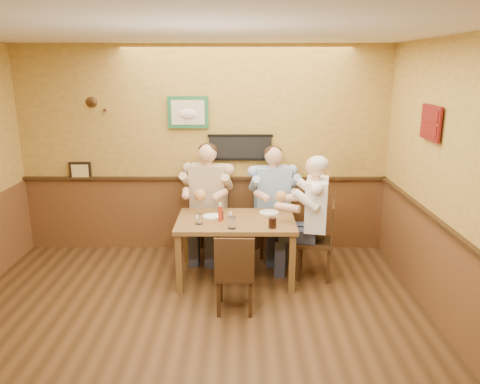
# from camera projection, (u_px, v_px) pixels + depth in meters

# --- Properties ---
(room) EXTENTS (5.02, 5.03, 2.81)m
(room) POSITION_uv_depth(u_px,v_px,m) (198.00, 165.00, 4.04)
(room) COLOR #362210
(room) RESTS_ON ground
(dining_table) EXTENTS (1.40, 0.90, 0.75)m
(dining_table) POSITION_uv_depth(u_px,v_px,m) (236.00, 227.00, 5.59)
(dining_table) COLOR brown
(dining_table) RESTS_ON ground
(chair_back_left) EXTENTS (0.51, 0.51, 0.97)m
(chair_back_left) POSITION_uv_depth(u_px,v_px,m) (209.00, 221.00, 6.35)
(chair_back_left) COLOR #3A2512
(chair_back_left) RESTS_ON ground
(chair_back_right) EXTENTS (0.50, 0.50, 0.94)m
(chair_back_right) POSITION_uv_depth(u_px,v_px,m) (272.00, 221.00, 6.38)
(chair_back_right) COLOR #3A2512
(chair_back_right) RESTS_ON ground
(chair_right_end) EXTENTS (0.52, 0.52, 0.95)m
(chair_right_end) POSITION_uv_depth(u_px,v_px,m) (315.00, 240.00, 5.68)
(chair_right_end) COLOR #3A2512
(chair_right_end) RESTS_ON ground
(chair_near_side) EXTENTS (0.41, 0.41, 0.87)m
(chair_near_side) POSITION_uv_depth(u_px,v_px,m) (235.00, 271.00, 4.89)
(chair_near_side) COLOR #3A2512
(chair_near_side) RESTS_ON ground
(diner_tan_shirt) EXTENTS (0.73, 0.73, 1.39)m
(diner_tan_shirt) POSITION_uv_depth(u_px,v_px,m) (209.00, 206.00, 6.29)
(diner_tan_shirt) COLOR beige
(diner_tan_shirt) RESTS_ON ground
(diner_blue_polo) EXTENTS (0.72, 0.72, 1.35)m
(diner_blue_polo) POSITION_uv_depth(u_px,v_px,m) (272.00, 207.00, 6.32)
(diner_blue_polo) COLOR #8FAED7
(diner_blue_polo) RESTS_ON ground
(diner_white_elder) EXTENTS (0.74, 0.74, 1.35)m
(diner_white_elder) POSITION_uv_depth(u_px,v_px,m) (316.00, 224.00, 5.62)
(diner_white_elder) COLOR white
(diner_white_elder) RESTS_ON ground
(water_glass_left) EXTENTS (0.09, 0.09, 0.12)m
(water_glass_left) POSITION_uv_depth(u_px,v_px,m) (199.00, 219.00, 5.38)
(water_glass_left) COLOR white
(water_glass_left) RESTS_ON dining_table
(water_glass_mid) EXTENTS (0.10, 0.10, 0.13)m
(water_glass_mid) POSITION_uv_depth(u_px,v_px,m) (232.00, 223.00, 5.24)
(water_glass_mid) COLOR white
(water_glass_mid) RESTS_ON dining_table
(cola_tumbler) EXTENTS (0.09, 0.09, 0.12)m
(cola_tumbler) POSITION_uv_depth(u_px,v_px,m) (272.00, 223.00, 5.25)
(cola_tumbler) COLOR black
(cola_tumbler) RESTS_ON dining_table
(hot_sauce_bottle) EXTENTS (0.06, 0.06, 0.20)m
(hot_sauce_bottle) POSITION_uv_depth(u_px,v_px,m) (220.00, 213.00, 5.47)
(hot_sauce_bottle) COLOR red
(hot_sauce_bottle) RESTS_ON dining_table
(salt_shaker) EXTENTS (0.04, 0.04, 0.08)m
(salt_shaker) POSITION_uv_depth(u_px,v_px,m) (230.00, 215.00, 5.58)
(salt_shaker) COLOR white
(salt_shaker) RESTS_ON dining_table
(pepper_shaker) EXTENTS (0.05, 0.05, 0.09)m
(pepper_shaker) POSITION_uv_depth(u_px,v_px,m) (222.00, 216.00, 5.55)
(pepper_shaker) COLOR black
(pepper_shaker) RESTS_ON dining_table
(plate_far_left) EXTENTS (0.24, 0.24, 0.01)m
(plate_far_left) POSITION_uv_depth(u_px,v_px,m) (212.00, 216.00, 5.65)
(plate_far_left) COLOR white
(plate_far_left) RESTS_ON dining_table
(plate_far_right) EXTENTS (0.26, 0.26, 0.02)m
(plate_far_right) POSITION_uv_depth(u_px,v_px,m) (269.00, 212.00, 5.80)
(plate_far_right) COLOR white
(plate_far_right) RESTS_ON dining_table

